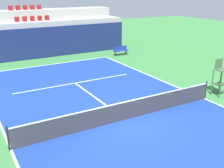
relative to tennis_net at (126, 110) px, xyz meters
The scene contains 15 objects.
ground_plane 0.51m from the tennis_net, ahead, with size 80.00×80.00×0.00m, color #387A3D.
court_surface 0.50m from the tennis_net, ahead, with size 11.00×24.00×0.01m, color navy.
baseline_far 11.96m from the tennis_net, 90.00° to the left, with size 11.00×0.10×0.00m, color white.
sideline_left 5.47m from the tennis_net, behind, with size 0.10×24.00×0.00m, color white.
sideline_right 5.47m from the tennis_net, ahead, with size 0.10×24.00×0.00m, color white.
service_line_far 6.42m from the tennis_net, 90.00° to the left, with size 8.26×0.10×0.00m, color white.
centre_service_line 3.24m from the tennis_net, 90.00° to the left, with size 0.10×6.40×0.00m, color white.
back_wall 14.73m from the tennis_net, 90.00° to the left, with size 17.60×0.30×2.78m, color navy.
stands_tier_lower 16.09m from the tennis_net, 90.00° to the left, with size 17.60×2.40×3.24m, color #9E9E99.
stands_tier_upper 18.51m from the tennis_net, 90.00° to the left, with size 17.60×2.40×4.10m, color #9E9E99.
seating_row_lower 16.40m from the tennis_net, 90.00° to the left, with size 3.23×0.44×0.44m.
seating_row_upper 18.91m from the tennis_net, 90.00° to the left, with size 3.23×0.44×0.44m.
tennis_net is the anchor object (origin of this frame).
umpire_chair 6.73m from the tennis_net, ahead, with size 0.76×0.66×2.20m.
player_bench 13.95m from the tennis_net, 59.45° to the left, with size 1.50×0.40×0.85m.
Camera 1 is at (-6.75, -10.37, 6.14)m, focal length 44.57 mm.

